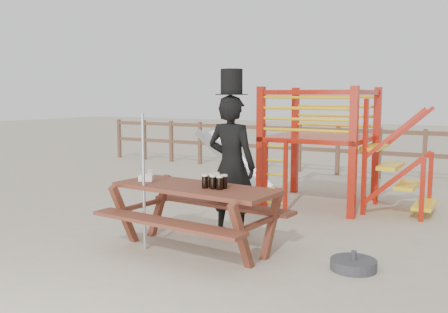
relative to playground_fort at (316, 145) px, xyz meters
The scene contains 10 objects.
ground 3.74m from the playground_fort, 91.99° to the right, with size 60.00×60.00×0.00m, color #B5A68D.
back_fence 3.44m from the playground_fort, 92.08° to the left, with size 15.09×0.09×1.20m.
playground_fort is the anchor object (origin of this frame).
picnic_table 3.43m from the playground_fort, 96.81° to the right, with size 2.23×1.63×0.82m.
man_with_hat 2.56m from the playground_fort, 97.57° to the right, with size 0.72×0.48×2.31m.
metal_pole 3.80m from the playground_fort, 104.92° to the right, with size 0.04×0.04×1.73m, color #B2B2B7.
parasol_base 3.61m from the playground_fort, 63.59° to the right, with size 0.52×0.52×0.22m.
paper_bag 3.57m from the playground_fort, 109.25° to the right, with size 0.18×0.14×0.08m, color white.
stout_pints 3.37m from the playground_fort, 91.94° to the right, with size 0.29×0.29×0.17m.
empty_glasses 3.51m from the playground_fort, 109.21° to the right, with size 0.08×0.08×0.15m.
Camera 1 is at (3.07, -4.95, 1.95)m, focal length 40.00 mm.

